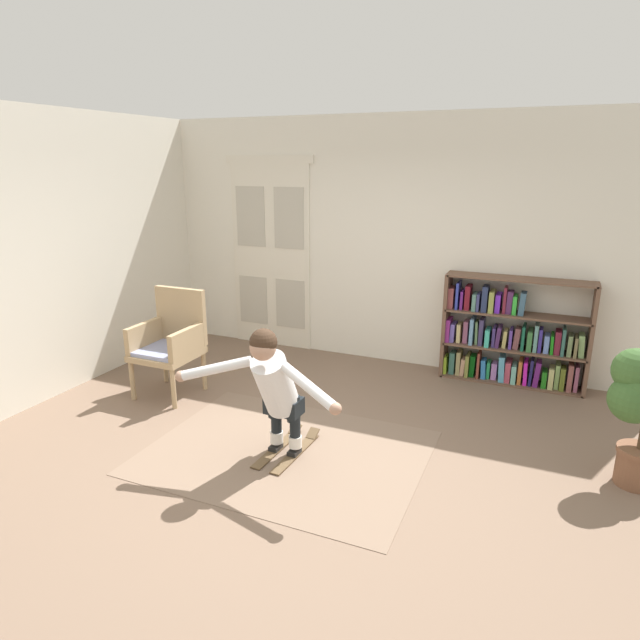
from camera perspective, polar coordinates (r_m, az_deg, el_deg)
ground_plane at (r=4.66m, az=-1.55°, el=-14.36°), size 7.20×7.20×0.00m
back_wall at (r=6.53m, az=8.05°, el=7.97°), size 6.00×0.10×2.90m
side_wall_left at (r=6.26m, az=-25.90°, el=6.15°), size 0.10×6.00×2.90m
double_door at (r=7.12m, az=-5.15°, el=6.95°), size 1.22×0.05×2.45m
rug at (r=4.77m, az=-3.56°, el=-13.62°), size 2.29×1.75×0.01m
bookshelf at (r=6.32m, az=19.23°, el=-1.84°), size 1.53×0.30×1.19m
wicker_chair at (r=5.90m, az=-15.34°, el=-2.03°), size 0.60×0.60×1.10m
potted_plant at (r=4.72m, az=30.40°, el=-7.59°), size 0.48×0.41×1.06m
skis_pair at (r=4.78m, az=-3.39°, el=-13.26°), size 0.30×0.75×0.07m
person_skier at (r=4.32m, az=-4.84°, el=-6.62°), size 1.43×0.66×1.11m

